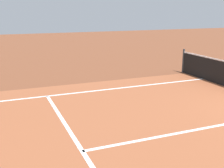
# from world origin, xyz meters

# --- Properties ---
(line_sideline_left) EXTENTS (0.10, 11.89, 0.01)m
(line_sideline_left) POSITION_xyz_m (-4.11, -5.95, 0.00)
(line_sideline_left) COLOR white
(line_sideline_left) RESTS_ON ground_plane
(line_service_near) EXTENTS (8.22, 0.10, 0.01)m
(line_service_near) POSITION_xyz_m (0.00, -6.40, 0.00)
(line_service_near) COLOR white
(line_service_near) RESTS_ON ground_plane
(line_center_service) EXTENTS (0.10, 6.40, 0.01)m
(line_center_service) POSITION_xyz_m (0.00, -3.20, 0.00)
(line_center_service) COLOR white
(line_center_service) RESTS_ON ground_plane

